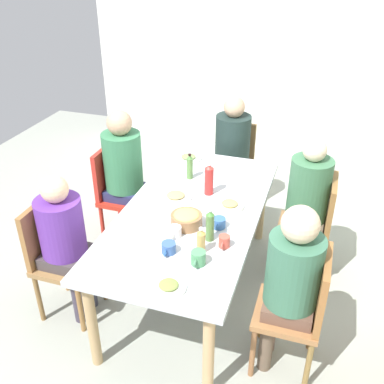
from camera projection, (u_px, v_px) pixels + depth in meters
name	position (u px, v px, depth m)	size (l,w,h in m)	color
ground_plane	(192.00, 289.00, 3.58)	(6.80, 6.80, 0.00)	#969B90
wall_left	(266.00, 50.00, 5.32)	(0.12, 4.40, 2.60)	silver
dining_table	(192.00, 219.00, 3.24)	(1.94, 0.97, 0.76)	silver
chair_0	(314.00, 223.00, 3.49)	(0.40, 0.40, 0.90)	olive
person_0	(306.00, 197.00, 3.41)	(0.32, 0.32, 1.22)	brown
chair_1	(57.00, 253.00, 3.16)	(0.40, 0.40, 0.90)	olive
person_1	(64.00, 235.00, 3.04)	(0.31, 0.31, 1.15)	#373748
chair_2	(117.00, 190.00, 3.96)	(0.40, 0.40, 0.90)	red
person_2	(124.00, 166.00, 3.81)	(0.33, 0.33, 1.26)	#343447
chair_3	(233.00, 162.00, 4.44)	(0.40, 0.40, 0.90)	olive
person_3	(232.00, 145.00, 4.25)	(0.34, 0.34, 1.22)	#303A43
chair_4	(302.00, 307.00, 2.69)	(0.40, 0.40, 0.90)	#96653C
person_4	(291.00, 276.00, 2.61)	(0.33, 0.33, 1.21)	brown
plate_0	(230.00, 205.00, 3.24)	(0.21, 0.21, 0.04)	silver
plate_1	(176.00, 196.00, 3.34)	(0.25, 0.25, 0.04)	silver
plate_2	(188.00, 158.00, 3.93)	(0.23, 0.23, 0.04)	silver
plate_3	(169.00, 286.00, 2.48)	(0.20, 0.20, 0.04)	white
bowl_0	(186.00, 219.00, 3.01)	(0.22, 0.22, 0.10)	#946540
cup_0	(219.00, 223.00, 2.99)	(0.13, 0.09, 0.07)	#3662A1
cup_1	(224.00, 242.00, 2.80)	(0.11, 0.07, 0.08)	#CB4E3F
cup_2	(175.00, 232.00, 2.90)	(0.12, 0.08, 0.07)	white
cup_3	(169.00, 248.00, 2.75)	(0.13, 0.09, 0.07)	#385B9C
cup_4	(198.00, 258.00, 2.65)	(0.13, 0.09, 0.09)	#4B8E5C
bottle_0	(201.00, 241.00, 2.73)	(0.06, 0.06, 0.18)	tan
bottle_1	(209.00, 180.00, 3.35)	(0.07, 0.07, 0.26)	red
bottle_2	(210.00, 226.00, 2.83)	(0.06, 0.06, 0.23)	#517A3E
bottle_3	(190.00, 167.00, 3.58)	(0.05, 0.05, 0.22)	#54803F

